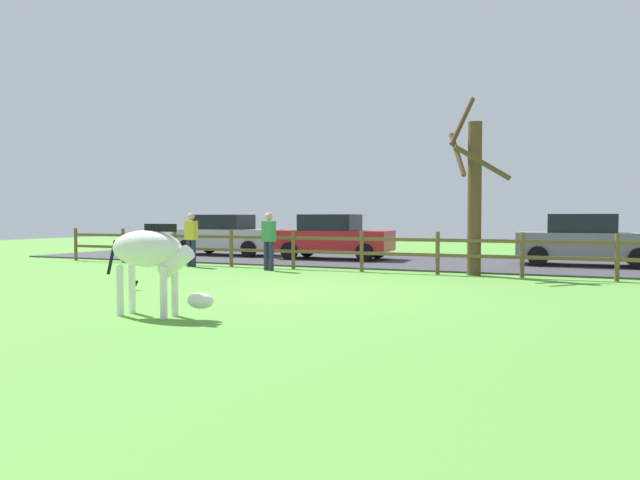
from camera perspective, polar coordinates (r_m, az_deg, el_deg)
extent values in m
plane|color=#549338|center=(12.20, -2.62, -4.96)|extent=(60.00, 60.00, 0.00)
cube|color=#38383D|center=(20.89, 8.94, -1.95)|extent=(28.00, 7.40, 0.05)
cylinder|color=brown|center=(22.83, -21.99, -0.37)|extent=(0.11, 0.11, 1.13)
cylinder|color=brown|center=(21.35, -18.03, -0.48)|extent=(0.11, 0.11, 1.13)
cylinder|color=brown|center=(19.99, -13.50, -0.61)|extent=(0.11, 0.11, 1.13)
cylinder|color=brown|center=(18.77, -8.35, -0.75)|extent=(0.11, 0.11, 1.13)
cylinder|color=brown|center=(17.72, -2.53, -0.90)|extent=(0.11, 0.11, 1.13)
cylinder|color=brown|center=(16.87, 3.94, -1.06)|extent=(0.11, 0.11, 1.13)
cylinder|color=brown|center=(16.26, 11.00, -1.21)|extent=(0.11, 0.11, 1.13)
cylinder|color=brown|center=(15.91, 18.48, -1.36)|extent=(0.11, 0.11, 1.13)
cylinder|color=brown|center=(15.85, 26.16, -1.48)|extent=(0.11, 0.11, 1.13)
cube|color=brown|center=(16.87, 3.94, -1.25)|extent=(21.28, 0.06, 0.09)
cube|color=brown|center=(16.85, 3.95, 0.10)|extent=(21.28, 0.06, 0.09)
cylinder|color=#513A23|center=(16.23, 14.32, 3.77)|extent=(0.36, 0.36, 3.97)
cylinder|color=#513A23|center=(16.68, 13.24, 10.82)|extent=(0.56, 0.89, 1.34)
cylinder|color=#513A23|center=(16.13, 12.80, 7.87)|extent=(0.65, 0.95, 1.22)
cylinder|color=#513A23|center=(15.61, 15.02, 7.05)|extent=(1.36, 0.72, 0.89)
ellipsoid|color=white|center=(9.61, -15.97, -0.78)|extent=(1.26, 0.54, 0.56)
cylinder|color=white|center=(9.54, -13.51, -4.65)|extent=(0.11, 0.11, 0.78)
cylinder|color=white|center=(9.31, -14.50, -4.82)|extent=(0.11, 0.11, 0.78)
cylinder|color=white|center=(10.02, -17.27, -4.36)|extent=(0.11, 0.11, 0.78)
cylinder|color=white|center=(9.80, -18.30, -4.52)|extent=(0.11, 0.11, 0.78)
cylinder|color=white|center=(9.31, -13.38, -2.00)|extent=(0.60, 0.27, 0.51)
ellipsoid|color=white|center=(9.13, -11.18, -5.63)|extent=(0.45, 0.22, 0.24)
cube|color=black|center=(9.45, -14.79, 1.12)|extent=(0.56, 0.07, 0.12)
cylinder|color=black|center=(10.04, -19.00, -1.55)|extent=(0.19, 0.06, 0.54)
cylinder|color=black|center=(13.21, -17.11, -4.38)|extent=(0.01, 0.01, 0.06)
cylinder|color=black|center=(13.18, -17.22, -4.39)|extent=(0.01, 0.01, 0.06)
ellipsoid|color=black|center=(13.18, -17.17, -4.00)|extent=(0.18, 0.10, 0.12)
sphere|color=black|center=(13.12, -16.87, -3.80)|extent=(0.07, 0.07, 0.07)
cube|color=red|center=(21.20, 1.34, -0.04)|extent=(4.11, 1.97, 0.70)
cube|color=black|center=(21.23, 0.96, 1.67)|extent=(2.00, 1.69, 0.56)
cylinder|color=black|center=(21.64, 5.46, -0.93)|extent=(0.61, 0.22, 0.60)
cylinder|color=black|center=(20.00, 4.22, -1.18)|extent=(0.61, 0.22, 0.60)
cylinder|color=black|center=(22.48, -1.21, -0.81)|extent=(0.61, 0.22, 0.60)
cylinder|color=black|center=(20.91, -2.92, -1.03)|extent=(0.61, 0.22, 0.60)
cube|color=slate|center=(20.01, 23.78, -0.35)|extent=(4.07, 1.86, 0.70)
cube|color=black|center=(19.99, 23.38, 1.46)|extent=(1.96, 1.64, 0.56)
cylinder|color=black|center=(20.97, 27.38, -1.26)|extent=(0.61, 0.20, 0.60)
cylinder|color=black|center=(19.28, 27.87, -1.55)|extent=(0.61, 0.20, 0.60)
cylinder|color=black|center=(20.87, 19.98, -1.16)|extent=(0.61, 0.20, 0.60)
cylinder|color=black|center=(19.18, 19.82, -1.44)|extent=(0.61, 0.20, 0.60)
cube|color=#B7BABF|center=(23.71, -8.66, 0.17)|extent=(4.08, 1.91, 0.70)
cube|color=black|center=(23.77, -8.98, 1.69)|extent=(1.98, 1.66, 0.56)
cylinder|color=black|center=(23.85, -4.82, -0.64)|extent=(0.61, 0.21, 0.60)
cylinder|color=black|center=(22.33, -6.72, -0.84)|extent=(0.61, 0.21, 0.60)
cylinder|color=black|center=(25.14, -10.36, -0.53)|extent=(0.61, 0.21, 0.60)
cylinder|color=black|center=(23.71, -12.51, -0.70)|extent=(0.61, 0.21, 0.60)
cylinder|color=#232847|center=(18.98, -12.23, -1.22)|extent=(0.14, 0.14, 0.82)
cylinder|color=#232847|center=(18.87, -11.80, -1.24)|extent=(0.14, 0.14, 0.82)
cube|color=gold|center=(18.90, -12.03, 0.89)|extent=(0.37, 0.23, 0.58)
sphere|color=tan|center=(18.89, -12.04, 2.17)|extent=(0.22, 0.22, 0.22)
cylinder|color=#232847|center=(17.28, -5.08, -1.51)|extent=(0.14, 0.14, 0.82)
cylinder|color=#232847|center=(17.17, -4.60, -1.53)|extent=(0.14, 0.14, 0.82)
cube|color=#38844C|center=(17.20, -4.85, 0.81)|extent=(0.38, 0.26, 0.58)
sphere|color=tan|center=(17.19, -4.86, 2.21)|extent=(0.22, 0.22, 0.22)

